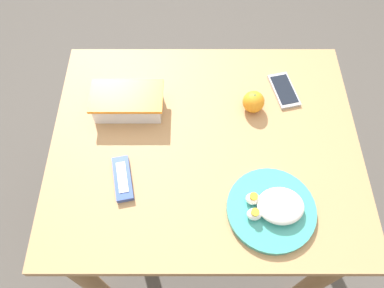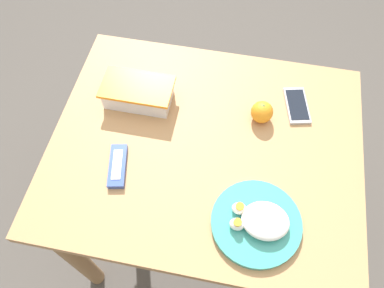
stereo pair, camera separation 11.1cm
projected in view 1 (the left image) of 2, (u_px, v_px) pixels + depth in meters
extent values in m
plane|color=#4C4742|center=(200.00, 223.00, 1.81)|extent=(10.00, 10.00, 0.00)
cube|color=#AD7F51|center=(204.00, 145.00, 1.16)|extent=(0.95, 0.78, 0.03)
cylinder|color=#936C45|center=(87.00, 280.00, 1.33)|extent=(0.06, 0.06, 0.74)
cylinder|color=#936C45|center=(319.00, 278.00, 1.33)|extent=(0.06, 0.06, 0.74)
cylinder|color=#936C45|center=(107.00, 125.00, 1.66)|extent=(0.06, 0.06, 0.74)
cylinder|color=#936C45|center=(293.00, 124.00, 1.66)|extent=(0.06, 0.06, 0.74)
cube|color=white|center=(127.00, 104.00, 1.18)|extent=(0.21, 0.11, 0.06)
cube|color=beige|center=(128.00, 106.00, 1.19)|extent=(0.19, 0.10, 0.04)
cube|color=orange|center=(125.00, 96.00, 1.15)|extent=(0.23, 0.13, 0.01)
ellipsoid|color=gray|center=(109.00, 104.00, 1.18)|extent=(0.06, 0.04, 0.03)
ellipsoid|color=gray|center=(127.00, 101.00, 1.18)|extent=(0.06, 0.06, 0.02)
ellipsoid|color=gray|center=(145.00, 102.00, 1.18)|extent=(0.06, 0.05, 0.02)
sphere|color=orange|center=(252.00, 102.00, 1.18)|extent=(0.07, 0.07, 0.07)
cylinder|color=#4C662D|center=(254.00, 95.00, 1.16)|extent=(0.01, 0.01, 0.00)
cylinder|color=teal|center=(270.00, 209.00, 1.03)|extent=(0.25, 0.25, 0.02)
ellipsoid|color=white|center=(280.00, 205.00, 1.00)|extent=(0.13, 0.11, 0.04)
ellipsoid|color=white|center=(254.00, 214.00, 1.00)|extent=(0.04, 0.03, 0.03)
cylinder|color=#F4A823|center=(255.00, 212.00, 0.98)|extent=(0.02, 0.02, 0.01)
ellipsoid|color=white|center=(252.00, 199.00, 1.02)|extent=(0.04, 0.03, 0.03)
cylinder|color=#F4A823|center=(253.00, 196.00, 1.01)|extent=(0.02, 0.02, 0.01)
cube|color=#334C9E|center=(122.00, 179.00, 1.08)|extent=(0.07, 0.14, 0.02)
cube|color=white|center=(121.00, 177.00, 1.07)|extent=(0.05, 0.10, 0.00)
cube|color=#ADADB2|center=(283.00, 90.00, 1.25)|extent=(0.10, 0.15, 0.01)
cube|color=black|center=(283.00, 89.00, 1.24)|extent=(0.08, 0.13, 0.00)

